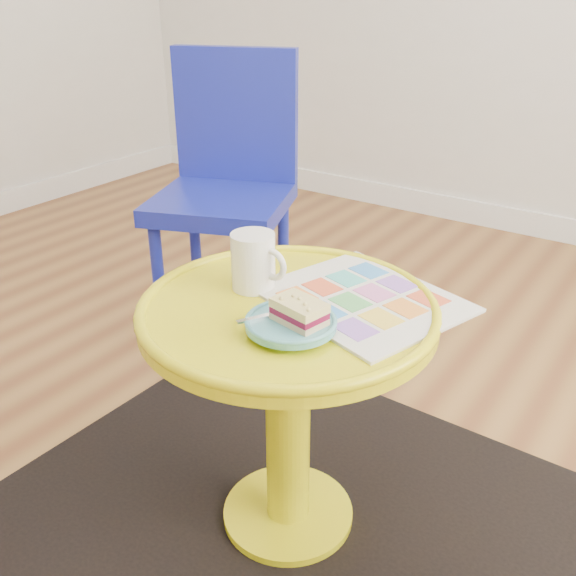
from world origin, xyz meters
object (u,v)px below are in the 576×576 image
Objects in this scene: newspaper at (362,299)px; mug at (254,260)px; side_table at (288,373)px; chair at (228,179)px; plate at (291,324)px.

mug is at bearing -142.75° from newspaper.
side_table is 1.62× the size of newspaper.
chair is 1.07m from plate.
chair is 2.58× the size of newspaper.
plate is at bearing -31.51° from mug.
newspaper is (0.11, 0.11, 0.16)m from side_table.
mug is at bearing 146.27° from plate.
chair is at bearing 135.66° from plate.
mug is (0.60, -0.64, 0.08)m from chair.
mug is (-0.10, 0.03, 0.22)m from side_table.
plate reaches higher than newspaper.
chair reaches higher than mug.
chair reaches higher than side_table.
mug is 0.21m from plate.
mug is 0.78× the size of plate.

